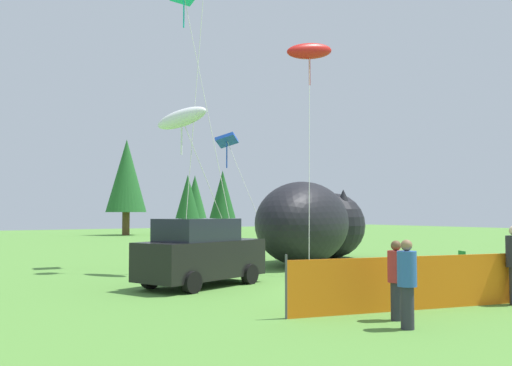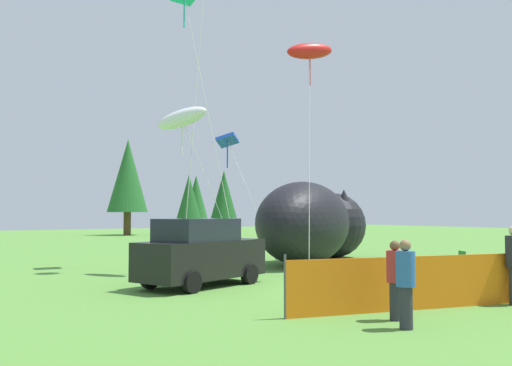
% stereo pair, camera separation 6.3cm
% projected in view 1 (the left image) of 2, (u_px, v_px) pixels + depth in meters
% --- Properties ---
extents(ground_plane, '(120.00, 120.00, 0.00)m').
position_uv_depth(ground_plane, '(353.00, 289.00, 15.97)').
color(ground_plane, '#548C38').
extents(parked_car, '(4.37, 2.91, 1.97)m').
position_uv_depth(parked_car, '(201.00, 253.00, 16.62)').
color(parked_car, black).
rests_on(parked_car, ground).
extents(folding_chair, '(0.67, 0.67, 0.91)m').
position_uv_depth(folding_chair, '(458.00, 262.00, 18.43)').
color(folding_chair, '#267F33').
rests_on(folding_chair, ground).
extents(inflatable_cat, '(8.55, 6.86, 3.41)m').
position_uv_depth(inflatable_cat, '(312.00, 226.00, 24.26)').
color(inflatable_cat, black).
rests_on(inflatable_cat, ground).
extents(safety_fence, '(7.11, 1.69, 1.30)m').
position_uv_depth(safety_fence, '(434.00, 282.00, 12.80)').
color(safety_fence, orange).
rests_on(safety_fence, ground).
extents(spectator_in_blue_shirt, '(0.35, 0.35, 1.59)m').
position_uv_depth(spectator_in_blue_shirt, '(396.00, 277.00, 11.42)').
color(spectator_in_blue_shirt, '#2D2D38').
rests_on(spectator_in_blue_shirt, ground).
extents(spectator_in_green_shirt, '(0.36, 0.36, 1.65)m').
position_uv_depth(spectator_in_green_shirt, '(407.00, 280.00, 10.56)').
color(spectator_in_green_shirt, '#2D2D38').
rests_on(spectator_in_green_shirt, ground).
extents(kite_white_ghost, '(3.08, 2.16, 6.05)m').
position_uv_depth(kite_white_ghost, '(182.00, 119.00, 20.17)').
color(kite_white_ghost, silver).
rests_on(kite_white_ghost, ground).
extents(kite_red_lizard, '(2.63, 2.41, 8.70)m').
position_uv_depth(kite_red_lizard, '(309.00, 52.00, 21.43)').
color(kite_red_lizard, silver).
rests_on(kite_red_lizard, ground).
extents(kite_teal_diamond, '(1.75, 2.86, 11.19)m').
position_uv_depth(kite_teal_diamond, '(185.00, 3.00, 23.19)').
color(kite_teal_diamond, silver).
rests_on(kite_teal_diamond, ground).
extents(kite_blue_box, '(1.47, 3.49, 5.86)m').
position_uv_depth(kite_blue_box, '(227.00, 142.00, 26.54)').
color(kite_blue_box, silver).
rests_on(kite_blue_box, ground).
extents(horizon_tree_east, '(2.23, 2.23, 5.31)m').
position_uv_depth(horizon_tree_east, '(188.00, 199.00, 47.83)').
color(horizon_tree_east, brown).
rests_on(horizon_tree_east, ground).
extents(horizon_tree_west, '(2.27, 2.27, 5.43)m').
position_uv_depth(horizon_tree_west, '(195.00, 199.00, 50.26)').
color(horizon_tree_west, brown).
rests_on(horizon_tree_west, ground).
extents(horizon_tree_mid, '(2.70, 2.70, 6.44)m').
position_uv_depth(horizon_tree_mid, '(223.00, 195.00, 58.65)').
color(horizon_tree_mid, brown).
rests_on(horizon_tree_mid, ground).
extents(horizon_tree_northeast, '(3.79, 3.79, 9.05)m').
position_uv_depth(horizon_tree_northeast, '(126.00, 176.00, 53.69)').
color(horizon_tree_northeast, brown).
rests_on(horizon_tree_northeast, ground).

